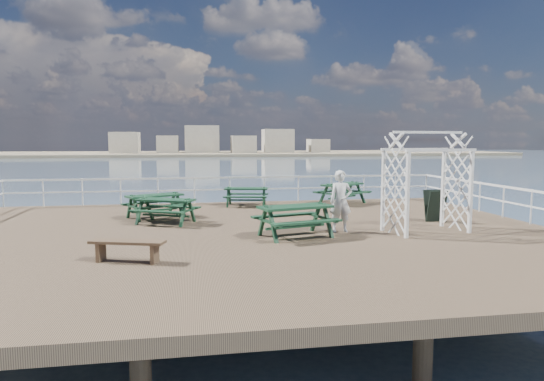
{
  "coord_description": "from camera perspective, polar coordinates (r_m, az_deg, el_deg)",
  "views": [
    {
      "loc": [
        -1.64,
        -13.4,
        2.63
      ],
      "look_at": [
        0.8,
        0.98,
        1.1
      ],
      "focal_mm": 32.0,
      "sensor_mm": 36.0,
      "label": 1
    }
  ],
  "objects": [
    {
      "name": "sea_backdrop",
      "position": [
        148.18,
        -4.15,
        4.77
      ],
      "size": [
        300.0,
        300.0,
        9.2
      ],
      "color": "#445B73",
      "rests_on": "ground"
    },
    {
      "name": "ground",
      "position": [
        13.78,
        -2.62,
        -5.66
      ],
      "size": [
        18.0,
        14.0,
        0.3
      ],
      "primitive_type": "cube",
      "color": "brown",
      "rests_on": "ground"
    },
    {
      "name": "picnic_table_e",
      "position": [
        13.19,
        2.77,
        -2.8
      ],
      "size": [
        2.33,
        2.06,
        0.97
      ],
      "rotation": [
        0.0,
        0.0,
        0.26
      ],
      "color": "#12321E",
      "rests_on": "ground"
    },
    {
      "name": "trellis_arbor",
      "position": [
        14.47,
        17.72,
        0.34
      ],
      "size": [
        2.5,
        1.64,
        2.87
      ],
      "rotation": [
        0.0,
        0.0,
        0.18
      ],
      "color": "silver",
      "rests_on": "ground"
    },
    {
      "name": "sandwich_board",
      "position": [
        16.48,
        18.62,
        -1.75
      ],
      "size": [
        0.66,
        0.51,
        1.03
      ],
      "rotation": [
        0.0,
        0.0,
        0.07
      ],
      "color": "black",
      "rests_on": "ground"
    },
    {
      "name": "flat_bench_near",
      "position": [
        10.97,
        -16.65,
        -6.26
      ],
      "size": [
        1.67,
        0.85,
        0.47
      ],
      "rotation": [
        0.0,
        0.0,
        -0.3
      ],
      "color": "brown",
      "rests_on": "ground"
    },
    {
      "name": "picnic_table_c",
      "position": [
        20.21,
        8.29,
        0.17
      ],
      "size": [
        2.48,
        2.38,
        0.94
      ],
      "rotation": [
        0.0,
        0.0,
        0.59
      ],
      "color": "#12321E",
      "rests_on": "ground"
    },
    {
      "name": "picnic_table_d",
      "position": [
        15.65,
        -12.41,
        -1.75
      ],
      "size": [
        2.24,
        2.07,
        0.88
      ],
      "rotation": [
        0.0,
        0.0,
        -0.44
      ],
      "color": "#12321E",
      "rests_on": "ground"
    },
    {
      "name": "railing",
      "position": [
        16.14,
        -4.01,
        -0.28
      ],
      "size": [
        17.77,
        13.76,
        1.1
      ],
      "color": "silver",
      "rests_on": "ground"
    },
    {
      "name": "person",
      "position": [
        13.97,
        8.09,
        -1.26
      ],
      "size": [
        0.67,
        0.46,
        1.76
      ],
      "primitive_type": "imported",
      "rotation": [
        0.0,
        0.0,
        -0.05
      ],
      "color": "silver",
      "rests_on": "ground"
    },
    {
      "name": "picnic_table_a",
      "position": [
        16.82,
        -13.62,
        -1.2
      ],
      "size": [
        2.31,
        2.16,
        0.9
      ],
      "rotation": [
        0.0,
        0.0,
        0.48
      ],
      "color": "#12321E",
      "rests_on": "ground"
    },
    {
      "name": "picnic_table_b",
      "position": [
        19.3,
        -3.04,
        -0.27
      ],
      "size": [
        1.94,
        1.68,
        0.83
      ],
      "rotation": [
        0.0,
        0.0,
        -0.21
      ],
      "color": "#12321E",
      "rests_on": "ground"
    }
  ]
}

